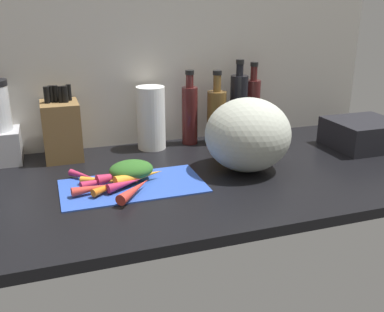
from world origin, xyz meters
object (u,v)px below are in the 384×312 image
bottle_1 (217,115)px  carrot_8 (83,176)px  paper_towel_roll (151,118)px  carrot_6 (140,176)px  winter_squash (248,135)px  cutting_board (133,185)px  carrot_2 (101,181)px  carrot_4 (112,185)px  bottle_3 (252,107)px  dish_rack (363,134)px  bottle_2 (238,107)px  carrot_7 (110,181)px  knife_block (62,130)px  bottle_0 (190,113)px  carrot_0 (119,176)px  carrot_3 (125,184)px  carrot_1 (97,188)px  carrot_5 (135,190)px

bottle_1 → carrot_8: bearing=-156.2°
paper_towel_roll → carrot_6: bearing=-109.9°
carrot_6 → bottle_1: 49.33cm
carrot_6 → winter_squash: bearing=1.7°
cutting_board → carrot_2: (-8.93, 1.96, 1.69)cm
carrot_4 → bottle_3: size_ratio=0.46×
carrot_8 → dish_rack: bearing=0.4°
cutting_board → bottle_3: 66.49cm
bottle_2 → carrot_7: bearing=-151.5°
knife_block → dish_rack: size_ratio=1.03×
paper_towel_roll → bottle_1: size_ratio=0.83×
cutting_board → dish_rack: size_ratio=1.70×
bottle_2 → carrot_8: bearing=-159.6°
knife_block → paper_towel_roll: bearing=1.7°
carrot_7 → bottle_0: size_ratio=0.63×
carrot_6 → bottle_2: 56.58cm
carrot_0 → carrot_2: 5.89cm
carrot_7 → knife_block: bearing=110.1°
knife_block → dish_rack: (107.38, -23.33, -5.20)cm
cutting_board → bottle_1: size_ratio=1.50×
carrot_7 → paper_towel_roll: size_ratio=0.76×
carrot_3 → carrot_6: (5.03, 3.26, 0.41)cm
paper_towel_roll → bottle_1: 25.33cm
carrot_6 → bottle_3: bottle_3 is taller
cutting_board → bottle_1: bearing=39.3°
carrot_8 → bottle_0: (42.97, 25.92, 10.01)cm
paper_towel_roll → bottle_2: (34.19, -1.93, 1.87)cm
carrot_6 → paper_towel_roll: (11.89, 32.93, 8.98)cm
bottle_3 → carrot_2: bearing=-153.3°
carrot_7 → bottle_1: 55.65cm
carrot_0 → carrot_2: (-5.62, -1.72, -0.39)cm
knife_block → bottle_0: size_ratio=0.90×
carrot_4 → bottle_0: (35.89, 36.67, 9.92)cm
carrot_0 → carrot_8: 11.40cm
carrot_4 → knife_block: knife_block is taller
carrot_1 → bottle_0: (40.20, 37.18, 9.80)cm
carrot_3 → dish_rack: dish_rack is taller
knife_block → bottle_0: 47.26cm
cutting_board → paper_towel_roll: 38.40cm
bottle_0 → bottle_3: 26.06cm
carrot_1 → carrot_4: bearing=6.6°
carrot_4 → carrot_5: carrot_5 is taller
cutting_board → carrot_5: (-0.91, -7.67, 1.96)cm
carrot_4 → carrot_7: carrot_4 is taller
carrot_2 → carrot_8: carrot_2 is taller
carrot_7 → carrot_1: bearing=-133.3°
carrot_2 → winter_squash: bearing=0.1°
carrot_4 → carrot_5: bearing=-47.2°
carrot_3 → knife_block: knife_block is taller
carrot_8 → carrot_6: bearing=-26.9°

